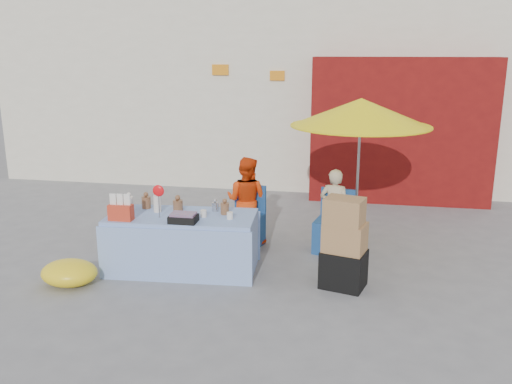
% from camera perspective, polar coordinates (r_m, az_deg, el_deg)
% --- Properties ---
extents(ground, '(80.00, 80.00, 0.00)m').
position_cam_1_polar(ground, '(6.56, -2.84, -9.71)').
color(ground, slate).
rests_on(ground, ground).
extents(backdrop, '(14.00, 8.00, 7.80)m').
position_cam_1_polar(backdrop, '(13.36, 6.98, 16.26)').
color(backdrop, silver).
rests_on(backdrop, ground).
extents(market_table, '(1.93, 1.00, 1.14)m').
position_cam_1_polar(market_table, '(6.92, -7.79, -5.19)').
color(market_table, '#89AADB').
rests_on(market_table, ground).
extents(chair_left, '(0.56, 0.56, 0.85)m').
position_cam_1_polar(chair_left, '(7.73, -1.18, -3.83)').
color(chair_left, navy).
rests_on(chair_left, ground).
extents(chair_right, '(0.56, 0.56, 0.85)m').
position_cam_1_polar(chair_right, '(7.58, 8.13, -4.34)').
color(chair_right, navy).
rests_on(chair_right, ground).
extents(vendor_orange, '(0.70, 0.59, 1.26)m').
position_cam_1_polar(vendor_orange, '(7.74, -1.02, -0.88)').
color(vendor_orange, red).
rests_on(vendor_orange, ground).
extents(vendor_beige, '(0.46, 0.35, 1.14)m').
position_cam_1_polar(vendor_beige, '(7.62, 8.24, -1.78)').
color(vendor_beige, '#C3AF8A').
rests_on(vendor_beige, ground).
extents(umbrella, '(1.90, 1.90, 2.09)m').
position_cam_1_polar(umbrella, '(7.50, 10.98, 8.17)').
color(umbrella, gray).
rests_on(umbrella, ground).
extents(box_stack, '(0.58, 0.52, 1.09)m').
position_cam_1_polar(box_stack, '(6.40, 9.26, -5.69)').
color(box_stack, black).
rests_on(box_stack, ground).
extents(tarp_bundle, '(0.72, 0.60, 0.30)m').
position_cam_1_polar(tarp_bundle, '(6.86, -19.06, -8.04)').
color(tarp_bundle, yellow).
rests_on(tarp_bundle, ground).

